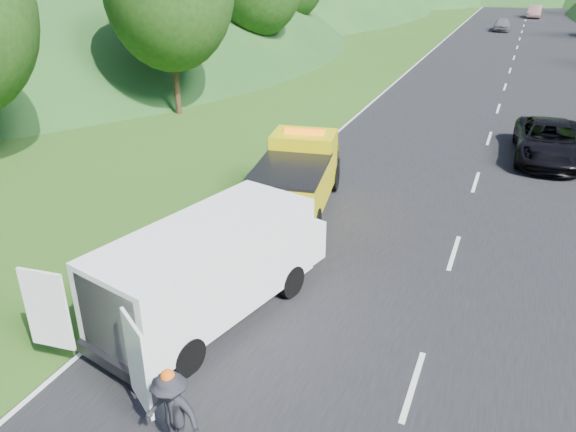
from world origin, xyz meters
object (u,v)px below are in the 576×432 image
at_px(suitcase, 160,235).
at_px(passing_suv, 545,160).
at_px(white_van, 213,265).
at_px(child, 219,317).
at_px(tow_truck, 297,175).
at_px(woman, 212,287).

height_order(suitcase, passing_suv, passing_suv).
xyz_separation_m(white_van, passing_suv, (7.38, 15.18, -1.37)).
bearing_deg(child, suitcase, 156.74).
bearing_deg(passing_suv, child, -118.66).
distance_m(tow_truck, white_van, 6.51).
bearing_deg(tow_truck, woman, -102.19).
bearing_deg(suitcase, passing_suv, 49.51).
bearing_deg(white_van, suitcase, 156.05).
distance_m(white_van, woman, 1.85).
bearing_deg(tow_truck, suitcase, -136.39).
height_order(child, passing_suv, passing_suv).
relative_size(woman, passing_suv, 0.31).
bearing_deg(tow_truck, child, -94.36).
height_order(white_van, passing_suv, white_van).
distance_m(woman, passing_suv, 16.29).
xyz_separation_m(white_van, child, (0.15, -0.09, -1.37)).
distance_m(tow_truck, child, 6.72).
relative_size(tow_truck, suitcase, 11.38).
xyz_separation_m(woman, child, (0.85, -1.13, 0.00)).
bearing_deg(woman, child, -152.97).
xyz_separation_m(child, passing_suv, (7.23, 15.27, 0.00)).
bearing_deg(suitcase, tow_truck, 53.38).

